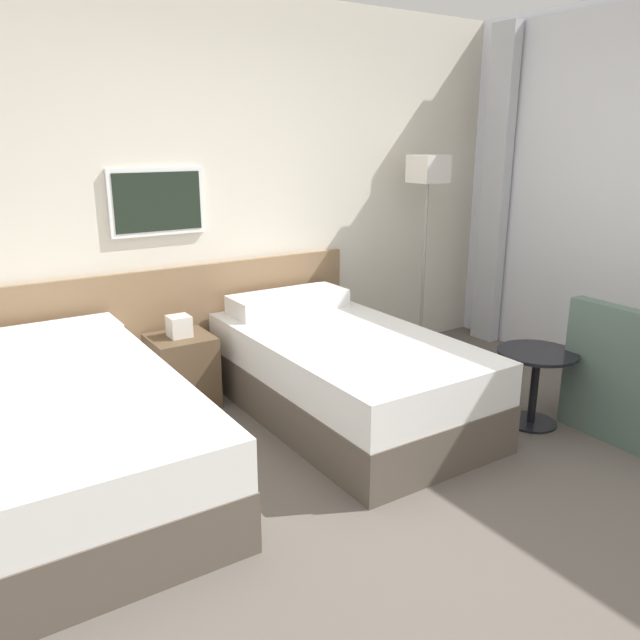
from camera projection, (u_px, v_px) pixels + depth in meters
The scene contains 7 objects.
ground_plane at pixel (424, 526), 2.92m from camera, with size 16.00×16.00×0.00m, color #5B544C.
wall_headboard at pixel (212, 206), 4.35m from camera, with size 10.00×0.10×2.70m.
bed_near_door at pixel (77, 438), 3.17m from camera, with size 1.07×1.92×0.68m.
bed_near_window at pixel (344, 373), 4.04m from camera, with size 1.07×1.92×0.68m.
nightstand at pixel (182, 369), 4.19m from camera, with size 0.40×0.39×0.63m.
floor_lamp at pixel (427, 188), 4.90m from camera, with size 0.25×0.25×1.62m.
side_table at pixel (536, 373), 3.88m from camera, with size 0.49×0.49×0.48m.
Camera 1 is at (-1.78, -1.86, 1.75)m, focal length 35.00 mm.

